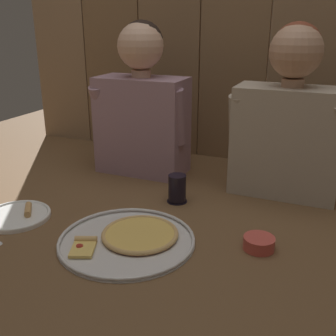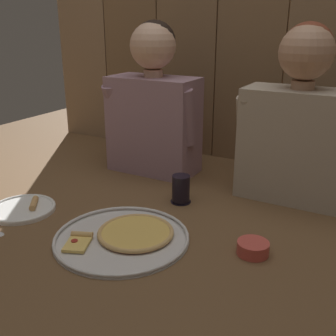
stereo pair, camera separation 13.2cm
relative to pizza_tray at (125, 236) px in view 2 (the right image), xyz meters
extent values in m
plane|color=brown|center=(0.07, 0.09, -0.01)|extent=(3.20, 3.20, 0.00)
cylinder|color=silver|center=(-0.01, -0.01, -0.01)|extent=(0.42, 0.42, 0.01)
torus|color=silver|center=(-0.01, -0.01, 0.00)|extent=(0.42, 0.42, 0.01)
cylinder|color=#B23823|center=(0.02, 0.03, 0.00)|extent=(0.23, 0.23, 0.00)
cylinder|color=#EABC56|center=(0.02, 0.03, 0.00)|extent=(0.22, 0.22, 0.01)
torus|color=tan|center=(0.02, 0.03, 0.00)|extent=(0.24, 0.24, 0.01)
cube|color=#EFC660|center=(-0.10, -0.11, 0.00)|extent=(0.10, 0.11, 0.01)
cylinder|color=tan|center=(-0.11, -0.07, 0.01)|extent=(0.07, 0.04, 0.02)
cylinder|color=#A3281E|center=(-0.11, -0.11, 0.01)|extent=(0.02, 0.02, 0.00)
cylinder|color=white|center=(-0.43, -0.02, 0.00)|extent=(0.23, 0.23, 0.01)
torus|color=white|center=(-0.43, -0.02, 0.00)|extent=(0.23, 0.23, 0.01)
cylinder|color=tan|center=(-0.40, 0.01, 0.01)|extent=(0.07, 0.08, 0.02)
cylinder|color=black|center=(0.03, 0.32, -0.01)|extent=(0.08, 0.08, 0.01)
cylinder|color=black|center=(0.03, 0.32, 0.05)|extent=(0.07, 0.07, 0.10)
cylinder|color=#CC4C42|center=(0.37, 0.11, 0.01)|extent=(0.09, 0.09, 0.04)
cylinder|color=#B23823|center=(0.37, 0.11, 0.02)|extent=(0.07, 0.07, 0.02)
cube|color=gray|center=(-0.24, 0.57, 0.20)|extent=(0.38, 0.19, 0.41)
cylinder|color=#DBAD8E|center=(-0.24, 0.57, 0.42)|extent=(0.08, 0.08, 0.03)
sphere|color=#DBAD8E|center=(-0.24, 0.57, 0.53)|extent=(0.19, 0.19, 0.19)
sphere|color=black|center=(-0.24, 0.58, 0.54)|extent=(0.17, 0.17, 0.17)
cylinder|color=gray|center=(-0.41, 0.53, 0.26)|extent=(0.08, 0.14, 0.24)
cylinder|color=gray|center=(-0.07, 0.53, 0.26)|extent=(0.08, 0.11, 0.24)
cube|color=#B2A38E|center=(0.37, 0.57, 0.20)|extent=(0.39, 0.20, 0.41)
cylinder|color=tan|center=(0.37, 0.57, 0.42)|extent=(0.08, 0.08, 0.03)
sphere|color=tan|center=(0.37, 0.57, 0.52)|extent=(0.19, 0.19, 0.19)
sphere|color=brown|center=(0.37, 0.58, 0.54)|extent=(0.17, 0.17, 0.17)
cylinder|color=#B2A38E|center=(0.19, 0.53, 0.26)|extent=(0.08, 0.13, 0.24)
cube|color=#8C6D4E|center=(-0.88, 0.90, 0.66)|extent=(0.31, 0.03, 1.33)
cube|color=brown|center=(-0.56, 0.90, 0.66)|extent=(0.31, 0.03, 1.33)
cube|color=brown|center=(-0.25, 0.90, 0.66)|extent=(0.31, 0.03, 1.33)
cube|color=brown|center=(0.07, 0.90, 0.66)|extent=(0.31, 0.03, 1.33)
cube|color=#836546|center=(0.38, 0.90, 0.66)|extent=(0.31, 0.03, 1.33)
camera|label=1|loc=(0.53, -0.95, 0.62)|focal=43.16mm
camera|label=2|loc=(0.65, -0.89, 0.62)|focal=43.16mm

